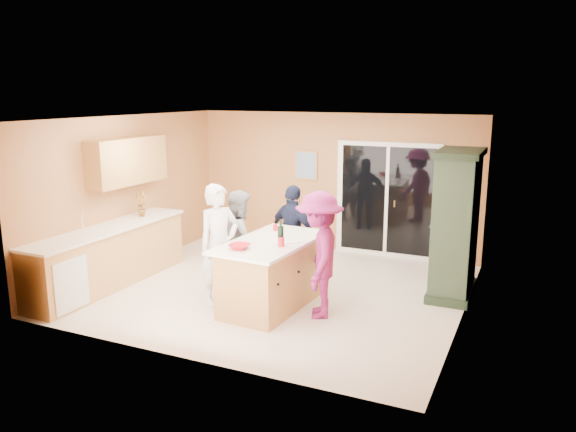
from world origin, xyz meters
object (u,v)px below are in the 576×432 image
at_px(kitchen_island, 271,276).
at_px(woman_navy, 293,234).
at_px(woman_magenta, 319,255).
at_px(woman_grey, 241,240).
at_px(woman_white, 219,245).
at_px(green_hutch, 456,226).

xyz_separation_m(kitchen_island, woman_navy, (-0.16, 1.12, 0.33)).
relative_size(woman_navy, woman_magenta, 0.91).
bearing_deg(woman_grey, woman_navy, -69.77).
height_order(woman_navy, woman_magenta, woman_magenta).
relative_size(woman_white, woman_magenta, 1.01).
relative_size(kitchen_island, woman_grey, 1.23).
relative_size(woman_white, woman_navy, 1.11).
distance_m(kitchen_island, woman_magenta, 0.83).
bearing_deg(woman_grey, kitchen_island, -150.40).
relative_size(kitchen_island, woman_white, 1.09).
bearing_deg(woman_white, woman_grey, 26.93).
bearing_deg(woman_magenta, kitchen_island, -111.99).
distance_m(kitchen_island, woman_navy, 1.17).
xyz_separation_m(kitchen_island, woman_grey, (-0.74, 0.45, 0.32)).
xyz_separation_m(green_hutch, woman_magenta, (-1.53, -1.56, -0.20)).
distance_m(woman_grey, woman_magenta, 1.54).
xyz_separation_m(woman_white, woman_magenta, (1.46, 0.15, -0.01)).
bearing_deg(woman_navy, woman_magenta, 145.17).
height_order(green_hutch, woman_navy, green_hutch).
distance_m(woman_white, woman_magenta, 1.46).
bearing_deg(woman_magenta, woman_white, -103.56).
xyz_separation_m(kitchen_island, green_hutch, (2.25, 1.52, 0.61)).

